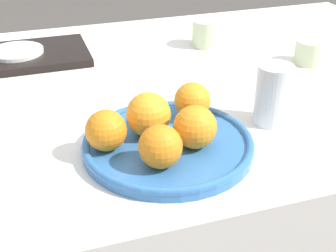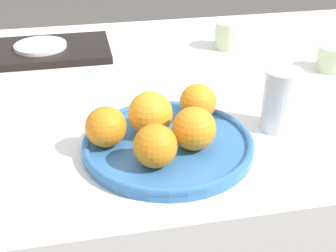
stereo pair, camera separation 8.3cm
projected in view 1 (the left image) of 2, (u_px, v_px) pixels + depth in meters
table at (178, 197)px, 1.30m from camera, size 1.52×0.99×0.72m
fruit_platter at (168, 144)px, 0.84m from camera, size 0.31×0.31×0.02m
orange_0 at (195, 127)px, 0.81m from camera, size 0.08×0.08×0.08m
orange_1 at (148, 115)px, 0.85m from camera, size 0.08×0.08×0.08m
orange_2 at (160, 147)px, 0.76m from camera, size 0.07×0.07×0.07m
orange_3 at (106, 130)px, 0.81m from camera, size 0.07×0.07×0.07m
orange_4 at (192, 101)px, 0.91m from camera, size 0.07×0.07×0.07m
water_glass at (273, 95)px, 0.91m from camera, size 0.07×0.07×0.12m
serving_tray at (17, 57)px, 1.23m from camera, size 0.37×0.22×0.02m
side_plate at (16, 51)px, 1.22m from camera, size 0.14×0.14×0.01m
cup_0 at (207, 33)px, 1.31m from camera, size 0.08×0.08×0.07m
cup_1 at (310, 52)px, 1.20m from camera, size 0.08×0.08×0.06m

